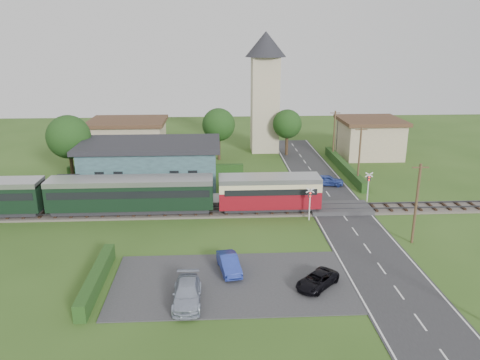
{
  "coord_description": "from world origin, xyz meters",
  "views": [
    {
      "loc": [
        -2.47,
        -41.83,
        16.99
      ],
      "look_at": [
        -0.02,
        4.0,
        2.76
      ],
      "focal_mm": 35.0,
      "sensor_mm": 36.0,
      "label": 1
    }
  ],
  "objects_px": {
    "church_tower": "(265,83)",
    "crossing_signal_far": "(368,182)",
    "pedestrian_far": "(104,193)",
    "pedestrian_near": "(204,190)",
    "crossing_signal_near": "(310,199)",
    "car_on_road": "(328,180)",
    "car_park_silver": "(187,293)",
    "car_park_dark": "(317,280)",
    "station_building": "(151,164)",
    "equipment_hut": "(67,189)",
    "car_park_blue": "(229,264)",
    "train": "(98,194)",
    "house_west": "(128,138)",
    "house_east": "(370,137)"
  },
  "relations": [
    {
      "from": "church_tower",
      "to": "car_park_silver",
      "type": "distance_m",
      "value": 44.57
    },
    {
      "from": "station_building",
      "to": "church_tower",
      "type": "distance_m",
      "value": 23.89
    },
    {
      "from": "car_on_road",
      "to": "pedestrian_near",
      "type": "bearing_deg",
      "value": 118.83
    },
    {
      "from": "pedestrian_near",
      "to": "church_tower",
      "type": "bearing_deg",
      "value": -124.31
    },
    {
      "from": "church_tower",
      "to": "pedestrian_near",
      "type": "relative_size",
      "value": 9.6
    },
    {
      "from": "car_park_silver",
      "to": "crossing_signal_far",
      "type": "bearing_deg",
      "value": 45.84
    },
    {
      "from": "church_tower",
      "to": "house_east",
      "type": "height_order",
      "value": "church_tower"
    },
    {
      "from": "house_west",
      "to": "pedestrian_near",
      "type": "distance_m",
      "value": 22.93
    },
    {
      "from": "car_park_blue",
      "to": "car_park_silver",
      "type": "xyz_separation_m",
      "value": [
        -2.89,
        -4.14,
        0.03
      ]
    },
    {
      "from": "house_west",
      "to": "crossing_signal_far",
      "type": "height_order",
      "value": "house_west"
    },
    {
      "from": "car_park_blue",
      "to": "car_park_dark",
      "type": "relative_size",
      "value": 1.03
    },
    {
      "from": "crossing_signal_far",
      "to": "pedestrian_far",
      "type": "xyz_separation_m",
      "value": [
        -27.78,
        0.7,
        -0.96
      ]
    },
    {
      "from": "crossing_signal_near",
      "to": "pedestrian_near",
      "type": "xyz_separation_m",
      "value": [
        -10.21,
        5.44,
        -0.77
      ]
    },
    {
      "from": "crossing_signal_near",
      "to": "crossing_signal_far",
      "type": "relative_size",
      "value": 1.0
    },
    {
      "from": "house_east",
      "to": "car_park_dark",
      "type": "relative_size",
      "value": 2.41
    },
    {
      "from": "car_park_blue",
      "to": "equipment_hut",
      "type": "bearing_deg",
      "value": 126.54
    },
    {
      "from": "crossing_signal_near",
      "to": "house_west",
      "type": "bearing_deg",
      "value": 130.11
    },
    {
      "from": "car_park_dark",
      "to": "pedestrian_far",
      "type": "distance_m",
      "value": 25.98
    },
    {
      "from": "equipment_hut",
      "to": "crossing_signal_far",
      "type": "xyz_separation_m",
      "value": [
        31.6,
        -0.81,
        0.39
      ]
    },
    {
      "from": "car_on_road",
      "to": "church_tower",
      "type": "bearing_deg",
      "value": 27.09
    },
    {
      "from": "station_building",
      "to": "car_park_dark",
      "type": "relative_size",
      "value": 4.38
    },
    {
      "from": "car_park_blue",
      "to": "station_building",
      "type": "bearing_deg",
      "value": 101.5
    },
    {
      "from": "equipment_hut",
      "to": "car_park_blue",
      "type": "relative_size",
      "value": 0.68
    },
    {
      "from": "house_east",
      "to": "car_park_blue",
      "type": "distance_m",
      "value": 40.65
    },
    {
      "from": "church_tower",
      "to": "car_park_silver",
      "type": "bearing_deg",
      "value": -102.6
    },
    {
      "from": "crossing_signal_far",
      "to": "pedestrian_near",
      "type": "bearing_deg",
      "value": 177.89
    },
    {
      "from": "crossing_signal_far",
      "to": "car_on_road",
      "type": "height_order",
      "value": "crossing_signal_far"
    },
    {
      "from": "church_tower",
      "to": "crossing_signal_far",
      "type": "height_order",
      "value": "church_tower"
    },
    {
      "from": "station_building",
      "to": "crossing_signal_near",
      "type": "xyz_separation_m",
      "value": [
        16.4,
        -11.4,
        -0.55
      ]
    },
    {
      "from": "car_on_road",
      "to": "train",
      "type": "bearing_deg",
      "value": 117.75
    },
    {
      "from": "church_tower",
      "to": "car_park_dark",
      "type": "distance_m",
      "value": 42.09
    },
    {
      "from": "car_park_dark",
      "to": "car_park_silver",
      "type": "bearing_deg",
      "value": -125.57
    },
    {
      "from": "crossing_signal_near",
      "to": "car_on_road",
      "type": "height_order",
      "value": "crossing_signal_near"
    },
    {
      "from": "train",
      "to": "car_on_road",
      "type": "distance_m",
      "value": 25.96
    },
    {
      "from": "train",
      "to": "crossing_signal_near",
      "type": "distance_m",
      "value": 20.52
    },
    {
      "from": "equipment_hut",
      "to": "pedestrian_near",
      "type": "relative_size",
      "value": 1.39
    },
    {
      "from": "station_building",
      "to": "car_park_silver",
      "type": "distance_m",
      "value": 26.15
    },
    {
      "from": "crossing_signal_near",
      "to": "pedestrian_near",
      "type": "bearing_deg",
      "value": 151.94
    },
    {
      "from": "car_park_dark",
      "to": "car_park_blue",
      "type": "bearing_deg",
      "value": -158.33
    },
    {
      "from": "church_tower",
      "to": "crossing_signal_far",
      "type": "xyz_separation_m",
      "value": [
        8.6,
        -23.61,
        -8.08
      ]
    },
    {
      "from": "train",
      "to": "crossing_signal_near",
      "type": "relative_size",
      "value": 13.18
    },
    {
      "from": "train",
      "to": "car_on_road",
      "type": "bearing_deg",
      "value": 18.16
    },
    {
      "from": "church_tower",
      "to": "pedestrian_far",
      "type": "bearing_deg",
      "value": -129.93
    },
    {
      "from": "train",
      "to": "car_park_dark",
      "type": "bearing_deg",
      "value": -39.0
    },
    {
      "from": "car_on_road",
      "to": "station_building",
      "type": "bearing_deg",
      "value": 97.05
    },
    {
      "from": "train",
      "to": "car_park_blue",
      "type": "relative_size",
      "value": 11.46
    },
    {
      "from": "crossing_signal_far",
      "to": "car_on_road",
      "type": "distance_m",
      "value": 6.57
    },
    {
      "from": "house_east",
      "to": "car_park_dark",
      "type": "bearing_deg",
      "value": -112.75
    },
    {
      "from": "station_building",
      "to": "car_on_road",
      "type": "bearing_deg",
      "value": -2.55
    },
    {
      "from": "house_west",
      "to": "house_east",
      "type": "distance_m",
      "value": 35.01
    }
  ]
}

